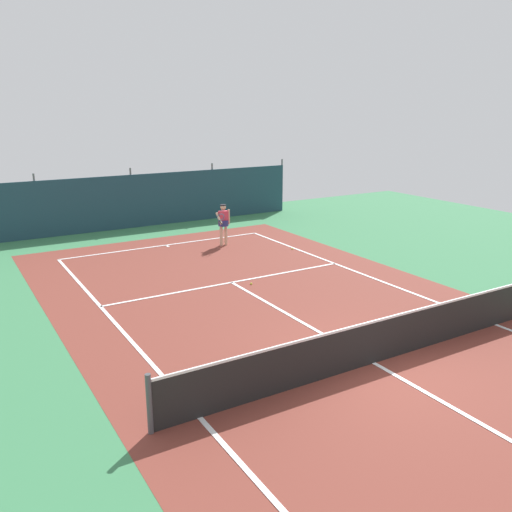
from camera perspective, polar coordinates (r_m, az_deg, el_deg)
The scene contains 8 objects.
ground_plane at distance 12.06m, azimuth 12.31°, elevation -11.02°, with size 36.00×36.00×0.00m, color #387A4C.
court_surface at distance 12.06m, azimuth 12.32°, elevation -11.01°, with size 11.02×26.60×0.01m.
tennis_net at distance 11.85m, azimuth 12.46°, elevation -8.81°, with size 10.12×0.10×1.10m.
back_fence at distance 25.58m, azimuth -13.21°, elevation 4.62°, with size 16.30×0.98×2.70m.
tennis_player at distance 21.26m, azimuth -3.48°, elevation 3.66°, with size 0.75×0.73×1.64m.
tennis_ball_near_player at distance 20.83m, azimuth 3.86°, elevation 0.78°, with size 0.07×0.07×0.07m, color #CCDB33.
tennis_ball_midcourt at distance 16.69m, azimuth -0.51°, elevation -2.94°, with size 0.07×0.07×0.07m, color #CCDB33.
parked_car at distance 27.58m, azimuth -13.44°, elevation 5.74°, with size 2.03×4.21×1.68m.
Camera 1 is at (-7.58, -7.74, 5.31)m, focal length 37.79 mm.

